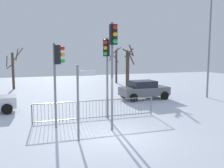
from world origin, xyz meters
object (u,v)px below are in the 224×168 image
object	(u,v)px
bare_tree_centre	(116,65)
street_lamp	(210,37)
bare_tree_right	(13,69)
traffic_light_rear_left	(107,60)
traffic_light_foreground_left	(58,66)
car_grey_near	(144,89)
traffic_light_mid_left	(113,53)
bare_tree_left	(128,68)
direction_sign_post	(79,99)

from	to	relation	value
bare_tree_centre	street_lamp	bearing A→B (deg)	-73.88
bare_tree_right	bare_tree_centre	bearing A→B (deg)	7.33
traffic_light_rear_left	traffic_light_foreground_left	world-z (taller)	traffic_light_rear_left
traffic_light_foreground_left	car_grey_near	xyz separation A→B (m)	(7.42, 5.60, -2.24)
car_grey_near	bare_tree_centre	bearing A→B (deg)	79.35
traffic_light_mid_left	bare_tree_centre	xyz separation A→B (m)	(6.88, 17.94, -1.42)
bare_tree_centre	bare_tree_right	world-z (taller)	bare_tree_centre
bare_tree_centre	bare_tree_right	distance (m)	11.71
car_grey_near	bare_tree_left	world-z (taller)	bare_tree_left
direction_sign_post	street_lamp	size ratio (longest dim) A/B	0.39
street_lamp	bare_tree_left	bearing A→B (deg)	120.83
direction_sign_post	street_lamp	xyz separation A→B (m)	(12.10, 6.65, 3.13)
direction_sign_post	traffic_light_foreground_left	bearing A→B (deg)	104.81
traffic_light_foreground_left	car_grey_near	bearing A→B (deg)	151.53
traffic_light_foreground_left	bare_tree_right	size ratio (longest dim) A/B	0.98
traffic_light_rear_left	traffic_light_mid_left	xyz separation A→B (m)	(-0.46, -2.30, 0.39)
car_grey_near	street_lamp	world-z (taller)	street_lamp
traffic_light_foreground_left	bare_tree_left	world-z (taller)	bare_tree_left
traffic_light_rear_left	bare_tree_right	xyz separation A→B (m)	(-5.19, 14.15, -1.22)
bare_tree_left	bare_tree_centre	bearing A→B (deg)	82.88
traffic_light_mid_left	bare_tree_right	distance (m)	17.19
traffic_light_rear_left	traffic_light_mid_left	size ratio (longest dim) A/B	0.89
direction_sign_post	street_lamp	distance (m)	14.16
traffic_light_foreground_left	direction_sign_post	size ratio (longest dim) A/B	1.29
traffic_light_rear_left	bare_tree_right	world-z (taller)	traffic_light_rear_left
traffic_light_mid_left	direction_sign_post	world-z (taller)	traffic_light_mid_left
traffic_light_rear_left	bare_tree_centre	size ratio (longest dim) A/B	1.02
traffic_light_mid_left	car_grey_near	size ratio (longest dim) A/B	1.30
car_grey_near	street_lamp	xyz separation A→B (m)	(5.24, -1.09, 4.13)
direction_sign_post	bare_tree_centre	size ratio (longest dim) A/B	0.73
bare_tree_left	bare_tree_centre	size ratio (longest dim) A/B	1.02
traffic_light_rear_left	car_grey_near	xyz separation A→B (m)	(4.66, 4.68, -2.50)
traffic_light_rear_left	direction_sign_post	xyz separation A→B (m)	(-2.20, -3.06, -1.49)
traffic_light_mid_left	bare_tree_left	world-z (taller)	traffic_light_mid_left
traffic_light_rear_left	bare_tree_right	distance (m)	15.12
car_grey_near	bare_tree_right	bearing A→B (deg)	134.61
direction_sign_post	bare_tree_left	bearing A→B (deg)	59.59
traffic_light_mid_left	direction_sign_post	size ratio (longest dim) A/B	1.58
traffic_light_mid_left	street_lamp	distance (m)	11.99
traffic_light_foreground_left	traffic_light_mid_left	size ratio (longest dim) A/B	0.82
bare_tree_centre	traffic_light_mid_left	bearing A→B (deg)	-110.98
street_lamp	bare_tree_left	world-z (taller)	street_lamp
traffic_light_foreground_left	bare_tree_centre	xyz separation A→B (m)	(9.18, 16.57, -0.78)
traffic_light_rear_left	traffic_light_mid_left	bearing A→B (deg)	111.62
traffic_light_foreground_left	bare_tree_right	world-z (taller)	bare_tree_right
direction_sign_post	street_lamp	world-z (taller)	street_lamp
traffic_light_foreground_left	bare_tree_right	bearing A→B (deg)	-146.36
direction_sign_post	bare_tree_right	xyz separation A→B (m)	(-2.99, 17.21, 0.28)
traffic_light_rear_left	street_lamp	xyz separation A→B (m)	(9.91, 3.59, 1.64)
street_lamp	bare_tree_centre	size ratio (longest dim) A/B	1.89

